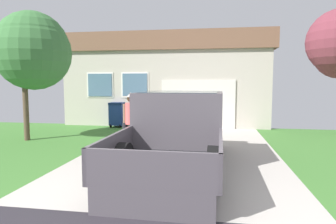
% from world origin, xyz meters
% --- Properties ---
extents(pickup_truck, '(2.16, 5.30, 1.71)m').
position_xyz_m(pickup_truck, '(0.08, 3.03, 0.77)').
color(pickup_truck, '#4E494F').
rests_on(pickup_truck, ground).
extents(person_with_hat, '(0.48, 0.45, 1.68)m').
position_xyz_m(person_with_hat, '(-1.29, 3.55, 0.95)').
color(person_with_hat, black).
rests_on(person_with_hat, ground).
extents(handbag, '(0.36, 0.21, 0.44)m').
position_xyz_m(handbag, '(-1.44, 3.21, 0.13)').
color(handbag, brown).
rests_on(handbag, ground).
extents(house_with_garage, '(9.50, 6.88, 4.16)m').
position_xyz_m(house_with_garage, '(-1.36, 11.93, 2.10)').
color(house_with_garage, '#B9B0A2').
rests_on(house_with_garage, ground).
extents(neighbor_tree, '(2.50, 2.50, 4.30)m').
position_xyz_m(neighbor_tree, '(-5.15, 5.21, 3.01)').
color(neighbor_tree, brown).
rests_on(neighbor_tree, ground).
extents(wheeled_trash_bin, '(0.60, 0.72, 1.08)m').
position_xyz_m(wheeled_trash_bin, '(-3.34, 8.46, 0.58)').
color(wheeled_trash_bin, navy).
rests_on(wheeled_trash_bin, ground).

